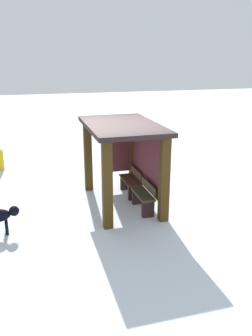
{
  "coord_description": "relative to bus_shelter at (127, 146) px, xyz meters",
  "views": [
    {
      "loc": [
        8.6,
        -2.32,
        3.89
      ],
      "look_at": [
        0.38,
        0.0,
        1.14
      ],
      "focal_mm": 37.34,
      "sensor_mm": 36.0,
      "label": 1
    }
  ],
  "objects": [
    {
      "name": "bus_shelter",
      "position": [
        0.0,
        0.0,
        0.0
      ],
      "size": [
        2.99,
        1.82,
        2.23
      ],
      "color": "#432F12",
      "rests_on": "ground"
    },
    {
      "name": "ground_plane",
      "position": [
        0.08,
        -0.16,
        -1.6
      ],
      "size": [
        60.0,
        60.0,
        0.0
      ],
      "primitive_type": "plane",
      "color": "white"
    },
    {
      "name": "bench_left_inside",
      "position": [
        -0.5,
        0.27,
        -1.26
      ],
      "size": [
        1.06,
        0.41,
        0.75
      ],
      "color": "#513226",
      "rests_on": "ground"
    },
    {
      "name": "bench_center_inside",
      "position": [
        0.66,
        0.26,
        -1.25
      ],
      "size": [
        1.06,
        0.36,
        0.76
      ],
      "color": "#463E27",
      "rests_on": "ground"
    }
  ]
}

